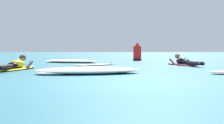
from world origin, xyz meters
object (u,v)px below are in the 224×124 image
object	(u,v)px
surfer_far	(184,62)
channel_marker_buoy	(137,53)
drifting_surfboard	(95,65)
surfer_near	(16,66)

from	to	relation	value
surfer_far	channel_marker_buoy	xyz separation A→B (m)	(-1.39, 5.64, 0.31)
channel_marker_buoy	drifting_surfboard	bearing A→B (deg)	-113.14
surfer_far	surfer_near	bearing A→B (deg)	-156.77
surfer_far	channel_marker_buoy	distance (m)	5.82
surfer_near	drifting_surfboard	size ratio (longest dim) A/B	1.27
surfer_far	drifting_surfboard	xyz separation A→B (m)	(-3.74, 0.14, -0.10)
surfer_near	channel_marker_buoy	size ratio (longest dim) A/B	2.29
surfer_near	surfer_far	xyz separation A→B (m)	(6.20, 2.66, 0.00)
surfer_far	channel_marker_buoy	bearing A→B (deg)	103.84
surfer_near	channel_marker_buoy	distance (m)	9.60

